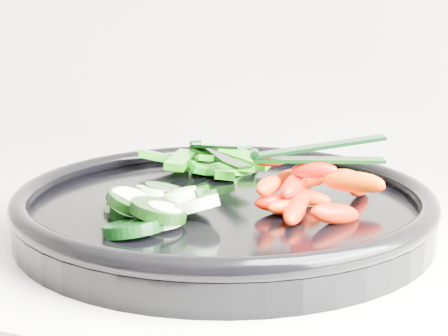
% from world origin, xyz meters
% --- Properties ---
extents(veggie_tray, '(0.39, 0.39, 0.04)m').
position_xyz_m(veggie_tray, '(0.60, 1.62, 0.95)').
color(veggie_tray, black).
rests_on(veggie_tray, counter).
extents(cucumber_pile, '(0.12, 0.13, 0.04)m').
position_xyz_m(cucumber_pile, '(0.56, 1.56, 0.96)').
color(cucumber_pile, black).
rests_on(cucumber_pile, veggie_tray).
extents(carrot_pile, '(0.13, 0.14, 0.06)m').
position_xyz_m(carrot_pile, '(0.68, 1.62, 0.97)').
color(carrot_pile, '#FF1900').
rests_on(carrot_pile, veggie_tray).
extents(pepper_pile, '(0.14, 0.09, 0.04)m').
position_xyz_m(pepper_pile, '(0.55, 1.72, 0.96)').
color(pepper_pile, '#096610').
rests_on(pepper_pile, veggie_tray).
extents(tong_carrot, '(0.11, 0.05, 0.02)m').
position_xyz_m(tong_carrot, '(0.68, 1.62, 1.00)').
color(tong_carrot, black).
rests_on(tong_carrot, carrot_pile).
extents(tong_pepper, '(0.09, 0.09, 0.02)m').
position_xyz_m(tong_pepper, '(0.56, 1.71, 0.98)').
color(tong_pepper, black).
rests_on(tong_pepper, pepper_pile).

